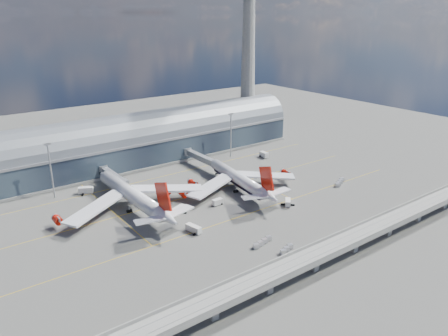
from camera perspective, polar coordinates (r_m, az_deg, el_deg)
ground at (r=184.10m, az=-1.09°, el=-5.69°), size 500.00×500.00×0.00m
taxi_lines at (r=200.95m, az=-4.76°, el=-3.50°), size 200.00×80.12×0.01m
terminal at (r=243.90m, az=-11.83°, el=3.17°), size 200.00×30.00×28.00m
control_tower at (r=285.37m, az=3.18°, el=14.16°), size 19.00×19.00×103.00m
guideway at (r=145.54m, az=11.83°, el=-11.13°), size 220.00×8.50×7.20m
floodlight_mast_left at (r=206.78m, az=-21.68°, el=-0.15°), size 3.00×0.70×25.70m
floodlight_mast_right at (r=249.03m, az=0.91°, el=4.48°), size 3.00×0.70×25.70m
airliner_left at (r=187.64m, az=-11.74°, el=-3.60°), size 65.73×69.01×21.07m
airliner_right at (r=204.08m, az=1.98°, el=-1.53°), size 58.77×61.48×19.52m
jet_bridge_left at (r=215.53m, az=-14.39°, el=-0.96°), size 4.40×28.00×7.25m
jet_bridge_right at (r=235.36m, az=-3.11°, el=1.40°), size 4.40×32.00×7.25m
service_truck_0 at (r=167.37m, az=-4.00°, el=-7.92°), size 3.59×7.11×2.81m
service_truck_1 at (r=189.40m, az=-0.87°, el=-4.47°), size 4.82×2.54×2.74m
service_truck_2 at (r=182.27m, az=-6.10°, el=-5.54°), size 8.40×5.12×2.94m
service_truck_3 at (r=190.89m, az=8.34°, el=-4.49°), size 5.44×5.56×2.72m
service_truck_4 at (r=252.15m, az=5.23°, el=1.75°), size 3.13×5.71×3.20m
service_truck_5 at (r=210.78m, az=-17.61°, el=-2.80°), size 6.94×5.11×3.14m
cargo_train_0 at (r=159.66m, az=5.05°, el=-9.64°), size 10.03×3.56×1.65m
cargo_train_1 at (r=156.44m, az=8.18°, el=-10.45°), size 7.21×3.45×1.58m
cargo_train_2 at (r=219.61m, az=14.87°, el=-1.81°), size 10.26×5.84×1.75m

